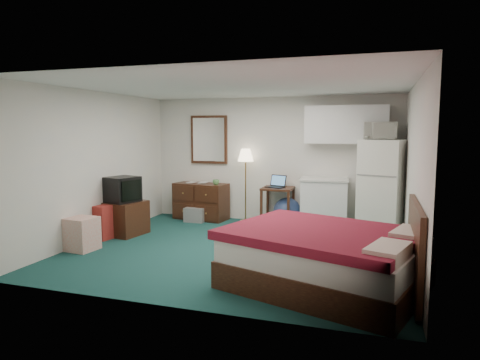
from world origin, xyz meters
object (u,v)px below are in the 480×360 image
(fridge, at_px, (383,188))
(bed, at_px, (325,259))
(dresser, at_px, (201,201))
(tv_stand, at_px, (125,218))
(kitchen_counter, at_px, (324,204))
(suitcase, at_px, (105,222))
(floor_lamp, at_px, (246,185))
(desk, at_px, (278,206))

(fridge, bearing_deg, bed, -84.46)
(dresser, distance_m, tv_stand, 1.81)
(kitchen_counter, relative_size, suitcase, 1.58)
(kitchen_counter, bearing_deg, bed, -87.52)
(floor_lamp, xyz_separation_m, kitchen_counter, (1.59, -0.14, -0.28))
(fridge, relative_size, suitcase, 2.90)
(floor_lamp, height_order, tv_stand, floor_lamp)
(fridge, height_order, suitcase, fridge)
(floor_lamp, bearing_deg, fridge, -8.55)
(tv_stand, xyz_separation_m, suitcase, (-0.15, -0.38, -0.01))
(bed, height_order, tv_stand, bed)
(kitchen_counter, bearing_deg, tv_stand, -159.25)
(dresser, distance_m, kitchen_counter, 2.54)
(desk, height_order, bed, desk)
(fridge, bearing_deg, suitcase, -140.81)
(floor_lamp, bearing_deg, bed, -58.38)
(floor_lamp, bearing_deg, kitchen_counter, -5.03)
(fridge, relative_size, bed, 0.79)
(kitchen_counter, bearing_deg, floor_lamp, 170.31)
(fridge, distance_m, suitcase, 4.82)
(suitcase, bearing_deg, floor_lamp, 57.98)
(bed, xyz_separation_m, tv_stand, (-3.69, 1.50, -0.04))
(floor_lamp, relative_size, tv_stand, 2.29)
(floor_lamp, xyz_separation_m, tv_stand, (-1.71, -1.71, -0.44))
(desk, relative_size, suitcase, 1.28)
(kitchen_counter, relative_size, bed, 0.43)
(fridge, bearing_deg, desk, -169.53)
(desk, bearing_deg, bed, -68.13)
(tv_stand, distance_m, suitcase, 0.40)
(floor_lamp, bearing_deg, desk, -9.81)
(floor_lamp, relative_size, bed, 0.69)
(floor_lamp, xyz_separation_m, bed, (1.97, -3.21, -0.40))
(fridge, distance_m, tv_stand, 4.56)
(floor_lamp, relative_size, fridge, 0.87)
(fridge, distance_m, bed, 2.93)
(fridge, relative_size, tv_stand, 2.61)
(dresser, height_order, floor_lamp, floor_lamp)
(dresser, distance_m, suitcase, 2.21)
(desk, bearing_deg, tv_stand, -147.22)
(floor_lamp, height_order, desk, floor_lamp)
(dresser, bearing_deg, tv_stand, -107.26)
(tv_stand, bearing_deg, bed, -12.97)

